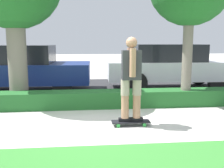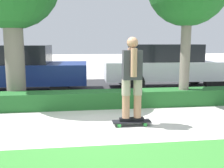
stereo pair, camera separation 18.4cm
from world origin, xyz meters
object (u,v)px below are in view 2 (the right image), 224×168
at_px(skater_person, 132,77).
at_px(parked_car_middle, 166,65).
at_px(skateboard, 131,122).
at_px(parked_car_front, 16,68).

relative_size(skater_person, parked_car_middle, 0.37).
bearing_deg(skater_person, parked_car_middle, 62.52).
xyz_separation_m(skateboard, parked_car_middle, (2.13, 4.09, 0.76)).
height_order(parked_car_front, parked_car_middle, parked_car_middle).
relative_size(skateboard, parked_car_front, 0.17).
bearing_deg(parked_car_front, skater_person, -50.46).
xyz_separation_m(skateboard, parked_car_front, (-3.13, 4.09, 0.73)).
bearing_deg(skateboard, parked_car_middle, 62.52).
distance_m(skateboard, parked_car_front, 5.20).
relative_size(skateboard, parked_car_middle, 0.17).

